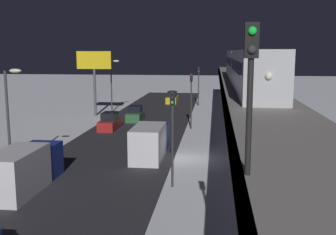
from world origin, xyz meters
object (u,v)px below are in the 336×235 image
at_px(box_truck, 150,141).
at_px(commercial_billboard, 94,67).
at_px(sedan_green, 135,115).
at_px(traffic_light_far, 199,80).
at_px(sedan_red, 110,122).
at_px(traffic_light_mid, 191,93).
at_px(subway_train, 246,66).
at_px(sedan_yellow, 172,98).
at_px(delivery_van, 24,169).
at_px(rail_signal, 251,73).
at_px(traffic_light_near, 172,125).

relative_size(box_truck, commercial_billboard, 0.83).
bearing_deg(sedan_green, traffic_light_far, -115.81).
xyz_separation_m(sedan_red, box_truck, (-6.60, 11.65, 0.55)).
bearing_deg(sedan_green, commercial_billboard, -28.14).
relative_size(traffic_light_mid, traffic_light_far, 1.00).
bearing_deg(subway_train, traffic_light_far, -76.47).
bearing_deg(sedan_green, sedan_red, 73.36).
relative_size(sedan_yellow, traffic_light_mid, 0.74).
bearing_deg(delivery_van, rail_signal, 134.34).
xyz_separation_m(sedan_yellow, box_truck, (-2.00, 36.57, 0.55)).
height_order(sedan_green, sedan_yellow, same).
xyz_separation_m(rail_signal, traffic_light_near, (3.59, -14.89, -4.12)).
height_order(subway_train, sedan_green, subway_train).
bearing_deg(rail_signal, box_truck, -74.38).
xyz_separation_m(subway_train, sedan_yellow, (10.47, -27.36, -6.57)).
xyz_separation_m(sedan_green, traffic_light_mid, (-7.50, 4.89, 3.40)).
xyz_separation_m(sedan_yellow, commercial_billboard, (9.14, 15.50, 6.03)).
bearing_deg(rail_signal, traffic_light_near, -76.44).
xyz_separation_m(subway_train, sedan_green, (13.27, -8.47, -6.57)).
relative_size(traffic_light_near, traffic_light_mid, 1.00).
bearing_deg(delivery_van, subway_train, -129.83).
height_order(subway_train, delivery_van, subway_train).
bearing_deg(subway_train, traffic_light_mid, -31.84).
height_order(sedan_red, commercial_billboard, commercial_billboard).
distance_m(sedan_yellow, commercial_billboard, 18.98).
distance_m(sedan_green, traffic_light_mid, 9.58).
relative_size(sedan_red, traffic_light_mid, 0.71).
height_order(sedan_red, traffic_light_mid, traffic_light_mid).
distance_m(rail_signal, traffic_light_mid, 35.70).
relative_size(rail_signal, traffic_light_near, 0.62).
height_order(sedan_yellow, delivery_van, delivery_van).
relative_size(traffic_light_mid, commercial_billboard, 0.72).
height_order(sedan_yellow, traffic_light_near, traffic_light_near).
height_order(sedan_green, sedan_red, same).
relative_size(subway_train, sedan_red, 8.10).
bearing_deg(traffic_light_near, sedan_green, -73.48).
height_order(box_truck, traffic_light_far, traffic_light_far).
bearing_deg(rail_signal, subway_train, -93.93).
height_order(subway_train, sedan_red, subway_train).
xyz_separation_m(traffic_light_near, traffic_light_mid, (0.00, -20.39, 0.00)).
relative_size(subway_train, rail_signal, 9.22).
relative_size(sedan_yellow, commercial_billboard, 0.53).
height_order(subway_train, rail_signal, rail_signal).
bearing_deg(traffic_light_mid, sedan_yellow, -78.82).
bearing_deg(delivery_van, traffic_light_mid, -113.46).
relative_size(box_truck, traffic_light_mid, 1.16).
relative_size(sedan_green, traffic_light_mid, 0.63).
height_order(subway_train, sedan_yellow, subway_train).
height_order(rail_signal, delivery_van, rail_signal).
distance_m(rail_signal, sedan_yellow, 60.11).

